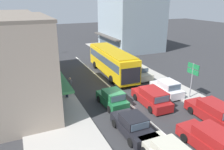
{
  "coord_description": "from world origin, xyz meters",
  "views": [
    {
      "loc": [
        -8.95,
        -16.83,
        9.28
      ],
      "look_at": [
        0.43,
        4.19,
        1.2
      ],
      "focal_mm": 35.0,
      "sensor_mm": 36.0,
      "label": 1
    }
  ],
  "objects_px": {
    "city_bus": "(112,60)",
    "traffic_light_downstreet": "(46,39)",
    "directional_road_sign": "(193,72)",
    "pedestrian_with_handbag_near": "(70,84)",
    "parked_hatchback_kerb_second": "(167,88)",
    "sedan_behind_bus_near": "(133,126)",
    "parked_wagon_kerb_front": "(213,112)",
    "parked_wagon_kerb_rear": "(119,60)",
    "parked_sedan_kerb_third": "(139,72)",
    "hatchback_queue_gap_filler": "(112,99)",
    "pedestrian_browsing_midblock": "(66,88)",
    "wagon_adjacent_lane_lead": "(212,141)",
    "wagon_queue_far_back": "(152,98)"
  },
  "relations": [
    {
      "from": "pedestrian_with_handbag_near",
      "to": "parked_hatchback_kerb_second",
      "type": "bearing_deg",
      "value": -25.6
    },
    {
      "from": "parked_wagon_kerb_rear",
      "to": "pedestrian_with_handbag_near",
      "type": "distance_m",
      "value": 11.42
    },
    {
      "from": "parked_wagon_kerb_front",
      "to": "parked_wagon_kerb_rear",
      "type": "relative_size",
      "value": 1.01
    },
    {
      "from": "city_bus",
      "to": "traffic_light_downstreet",
      "type": "distance_m",
      "value": 15.16
    },
    {
      "from": "parked_hatchback_kerb_second",
      "to": "directional_road_sign",
      "type": "height_order",
      "value": "directional_road_sign"
    },
    {
      "from": "pedestrian_with_handbag_near",
      "to": "parked_wagon_kerb_rear",
      "type": "bearing_deg",
      "value": 38.18
    },
    {
      "from": "hatchback_queue_gap_filler",
      "to": "parked_hatchback_kerb_second",
      "type": "bearing_deg",
      "value": -0.31
    },
    {
      "from": "parked_wagon_kerb_rear",
      "to": "pedestrian_browsing_midblock",
      "type": "relative_size",
      "value": 2.78
    },
    {
      "from": "wagon_queue_far_back",
      "to": "parked_hatchback_kerb_second",
      "type": "height_order",
      "value": "wagon_queue_far_back"
    },
    {
      "from": "sedan_behind_bus_near",
      "to": "wagon_adjacent_lane_lead",
      "type": "bearing_deg",
      "value": -45.62
    },
    {
      "from": "wagon_adjacent_lane_lead",
      "to": "traffic_light_downstreet",
      "type": "xyz_separation_m",
      "value": [
        -5.7,
        30.22,
        2.11
      ]
    },
    {
      "from": "traffic_light_downstreet",
      "to": "sedan_behind_bus_near",
      "type": "bearing_deg",
      "value": -85.58
    },
    {
      "from": "parked_sedan_kerb_third",
      "to": "traffic_light_downstreet",
      "type": "bearing_deg",
      "value": 117.8
    },
    {
      "from": "hatchback_queue_gap_filler",
      "to": "traffic_light_downstreet",
      "type": "relative_size",
      "value": 0.9
    },
    {
      "from": "sedan_behind_bus_near",
      "to": "parked_wagon_kerb_rear",
      "type": "relative_size",
      "value": 0.93
    },
    {
      "from": "sedan_behind_bus_near",
      "to": "directional_road_sign",
      "type": "xyz_separation_m",
      "value": [
        8.03,
        2.93,
        2.04
      ]
    },
    {
      "from": "wagon_queue_far_back",
      "to": "pedestrian_browsing_midblock",
      "type": "height_order",
      "value": "pedestrian_browsing_midblock"
    },
    {
      "from": "parked_hatchback_kerb_second",
      "to": "pedestrian_browsing_midblock",
      "type": "bearing_deg",
      "value": 161.18
    },
    {
      "from": "wagon_queue_far_back",
      "to": "parked_wagon_kerb_front",
      "type": "relative_size",
      "value": 1.0
    },
    {
      "from": "city_bus",
      "to": "wagon_adjacent_lane_lead",
      "type": "relative_size",
      "value": 2.4
    },
    {
      "from": "wagon_queue_far_back",
      "to": "directional_road_sign",
      "type": "height_order",
      "value": "directional_road_sign"
    },
    {
      "from": "directional_road_sign",
      "to": "wagon_adjacent_lane_lead",
      "type": "bearing_deg",
      "value": -123.28
    },
    {
      "from": "parked_hatchback_kerb_second",
      "to": "sedan_behind_bus_near",
      "type": "bearing_deg",
      "value": -144.82
    },
    {
      "from": "parked_wagon_kerb_front",
      "to": "parked_hatchback_kerb_second",
      "type": "relative_size",
      "value": 1.22
    },
    {
      "from": "sedan_behind_bus_near",
      "to": "wagon_queue_far_back",
      "type": "height_order",
      "value": "wagon_queue_far_back"
    },
    {
      "from": "wagon_adjacent_lane_lead",
      "to": "pedestrian_with_handbag_near",
      "type": "relative_size",
      "value": 2.8
    },
    {
      "from": "traffic_light_downstreet",
      "to": "directional_road_sign",
      "type": "distance_m",
      "value": 25.63
    },
    {
      "from": "directional_road_sign",
      "to": "pedestrian_browsing_midblock",
      "type": "height_order",
      "value": "directional_road_sign"
    },
    {
      "from": "sedan_behind_bus_near",
      "to": "pedestrian_with_handbag_near",
      "type": "distance_m",
      "value": 9.14
    },
    {
      "from": "sedan_behind_bus_near",
      "to": "parked_hatchback_kerb_second",
      "type": "distance_m",
      "value": 7.92
    },
    {
      "from": "pedestrian_with_handbag_near",
      "to": "pedestrian_browsing_midblock",
      "type": "distance_m",
      "value": 1.19
    },
    {
      "from": "wagon_adjacent_lane_lead",
      "to": "pedestrian_browsing_midblock",
      "type": "distance_m",
      "value": 13.32
    },
    {
      "from": "traffic_light_downstreet",
      "to": "city_bus",
      "type": "bearing_deg",
      "value": -66.54
    },
    {
      "from": "city_bus",
      "to": "traffic_light_downstreet",
      "type": "bearing_deg",
      "value": 113.46
    },
    {
      "from": "parked_hatchback_kerb_second",
      "to": "pedestrian_with_handbag_near",
      "type": "height_order",
      "value": "pedestrian_with_handbag_near"
    },
    {
      "from": "traffic_light_downstreet",
      "to": "pedestrian_browsing_midblock",
      "type": "bearing_deg",
      "value": -92.95
    },
    {
      "from": "directional_road_sign",
      "to": "parked_wagon_kerb_front",
      "type": "bearing_deg",
      "value": -108.11
    },
    {
      "from": "parked_wagon_kerb_rear",
      "to": "directional_road_sign",
      "type": "height_order",
      "value": "directional_road_sign"
    },
    {
      "from": "parked_sedan_kerb_third",
      "to": "hatchback_queue_gap_filler",
      "type": "bearing_deg",
      "value": -137.33
    },
    {
      "from": "directional_road_sign",
      "to": "pedestrian_with_handbag_near",
      "type": "bearing_deg",
      "value": 150.54
    },
    {
      "from": "wagon_adjacent_lane_lead",
      "to": "sedan_behind_bus_near",
      "type": "bearing_deg",
      "value": 134.38
    },
    {
      "from": "pedestrian_with_handbag_near",
      "to": "directional_road_sign",
      "type": "bearing_deg",
      "value": -29.46
    },
    {
      "from": "directional_road_sign",
      "to": "pedestrian_browsing_midblock",
      "type": "distance_m",
      "value": 12.17
    },
    {
      "from": "parked_wagon_kerb_front",
      "to": "parked_wagon_kerb_rear",
      "type": "bearing_deg",
      "value": 90.58
    },
    {
      "from": "wagon_adjacent_lane_lead",
      "to": "parked_wagon_kerb_front",
      "type": "distance_m",
      "value": 4.16
    },
    {
      "from": "hatchback_queue_gap_filler",
      "to": "traffic_light_downstreet",
      "type": "height_order",
      "value": "traffic_light_downstreet"
    },
    {
      "from": "wagon_queue_far_back",
      "to": "traffic_light_downstreet",
      "type": "distance_m",
      "value": 24.05
    },
    {
      "from": "wagon_queue_far_back",
      "to": "pedestrian_browsing_midblock",
      "type": "distance_m",
      "value": 8.18
    },
    {
      "from": "directional_road_sign",
      "to": "pedestrian_with_handbag_near",
      "type": "distance_m",
      "value": 12.07
    },
    {
      "from": "city_bus",
      "to": "parked_hatchback_kerb_second",
      "type": "relative_size",
      "value": 2.94
    }
  ]
}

